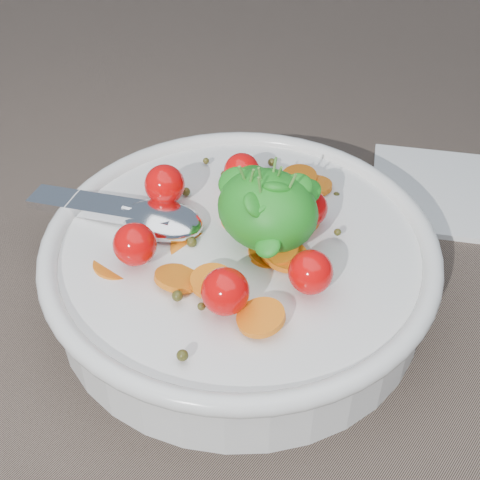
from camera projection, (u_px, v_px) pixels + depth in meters
The scene contains 3 objects.
ground at pixel (246, 281), 0.52m from camera, with size 6.00×6.00×0.00m, color #736052.
bowl at pixel (240, 263), 0.49m from camera, with size 0.31×0.28×0.12m.
napkin at pixel (454, 193), 0.60m from camera, with size 0.14×0.13×0.01m, color white.
Camera 1 is at (0.22, -0.30, 0.37)m, focal length 50.00 mm.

